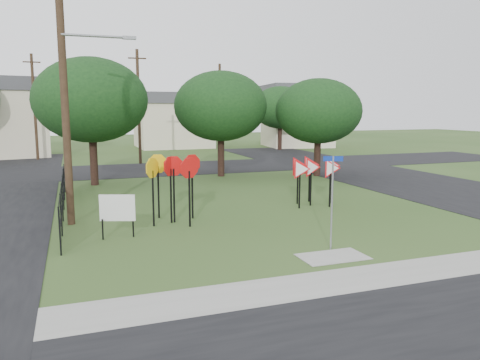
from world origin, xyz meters
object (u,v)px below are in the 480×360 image
object	(u,v)px
yield_sign_cluster	(313,169)
stop_sign_cluster	(173,173)
info_board	(117,209)
street_name_sign	(332,196)

from	to	relation	value
yield_sign_cluster	stop_sign_cluster	bearing A→B (deg)	-170.28
stop_sign_cluster	info_board	xyz separation A→B (m)	(-2.24, -1.63, -0.92)
street_name_sign	stop_sign_cluster	xyz separation A→B (m)	(-3.91, 5.16, 0.24)
street_name_sign	info_board	distance (m)	7.13
street_name_sign	stop_sign_cluster	world-z (taller)	street_name_sign
stop_sign_cluster	street_name_sign	bearing A→B (deg)	-52.83
street_name_sign	yield_sign_cluster	distance (m)	6.90
stop_sign_cluster	yield_sign_cluster	size ratio (longest dim) A/B	0.91
yield_sign_cluster	info_board	xyz separation A→B (m)	(-8.95, -2.78, -0.65)
stop_sign_cluster	info_board	bearing A→B (deg)	-143.96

